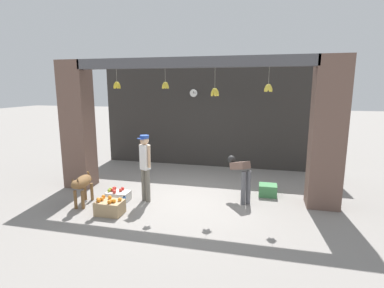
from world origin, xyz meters
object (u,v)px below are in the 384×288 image
object	(u,v)px
dog	(82,184)
fruit_crate_apples	(118,195)
worker_stooping	(241,173)
wall_clock	(194,93)
water_bottle	(124,202)
fruit_crate_oranges	(110,207)
shopkeeper	(145,163)
produce_box_green	(268,190)

from	to	relation	value
dog	fruit_crate_apples	size ratio (longest dim) A/B	1.88
worker_stooping	wall_clock	xyz separation A→B (m)	(-1.84, 2.95, 1.80)
dog	worker_stooping	world-z (taller)	worker_stooping
dog	water_bottle	world-z (taller)	dog
worker_stooping	dog	bearing A→B (deg)	158.57
worker_stooping	fruit_crate_apples	distance (m)	2.99
fruit_crate_oranges	water_bottle	bearing A→B (deg)	70.97
dog	water_bottle	distance (m)	1.06
shopkeeper	fruit_crate_apples	distance (m)	1.06
water_bottle	shopkeeper	bearing A→B (deg)	55.17
shopkeeper	wall_clock	bearing A→B (deg)	-69.88
dog	shopkeeper	world-z (taller)	shopkeeper
dog	water_bottle	xyz separation A→B (m)	(0.98, 0.09, -0.39)
dog	worker_stooping	xyz separation A→B (m)	(3.51, 1.10, 0.17)
water_bottle	fruit_crate_apples	bearing A→B (deg)	133.47
dog	fruit_crate_oranges	xyz separation A→B (m)	(0.84, -0.32, -0.36)
dog	wall_clock	world-z (taller)	wall_clock
dog	fruit_crate_oranges	size ratio (longest dim) A/B	1.78
water_bottle	produce_box_green	bearing A→B (deg)	25.55
worker_stooping	water_bottle	bearing A→B (deg)	162.93
fruit_crate_oranges	worker_stooping	bearing A→B (deg)	28.08
fruit_crate_apples	produce_box_green	size ratio (longest dim) A/B	1.22
produce_box_green	water_bottle	bearing A→B (deg)	-154.45
dog	produce_box_green	size ratio (longest dim) A/B	2.28
water_bottle	wall_clock	distance (m)	4.66
shopkeeper	worker_stooping	size ratio (longest dim) A/B	1.55
water_bottle	fruit_crate_oranges	bearing A→B (deg)	-109.03
fruit_crate_apples	worker_stooping	bearing A→B (deg)	12.68
fruit_crate_apples	produce_box_green	distance (m)	3.70
dog	produce_box_green	world-z (taller)	dog
worker_stooping	wall_clock	size ratio (longest dim) A/B	3.80
fruit_crate_oranges	produce_box_green	size ratio (longest dim) A/B	1.28
fruit_crate_apples	water_bottle	world-z (taller)	fruit_crate_apples
wall_clock	dog	bearing A→B (deg)	-112.26
fruit_crate_oranges	water_bottle	xyz separation A→B (m)	(0.14, 0.41, -0.03)
fruit_crate_oranges	wall_clock	distance (m)	5.02
fruit_crate_apples	water_bottle	xyz separation A→B (m)	(0.35, -0.37, 0.01)
produce_box_green	dog	bearing A→B (deg)	-158.83
shopkeeper	wall_clock	xyz separation A→B (m)	(0.34, 3.49, 1.55)
fruit_crate_oranges	fruit_crate_apples	xyz separation A→B (m)	(-0.21, 0.78, -0.04)
dog	fruit_crate_oranges	distance (m)	0.97
wall_clock	water_bottle	bearing A→B (deg)	-99.69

